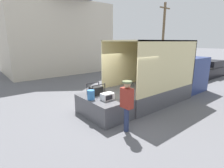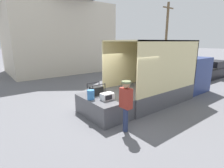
% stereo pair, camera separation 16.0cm
% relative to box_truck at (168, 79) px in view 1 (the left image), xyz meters
% --- Properties ---
extents(ground_plane, '(160.00, 160.00, 0.00)m').
position_rel_box_truck_xyz_m(ground_plane, '(-3.92, 0.00, -0.93)').
color(ground_plane, slate).
extents(box_truck, '(6.74, 2.37, 3.15)m').
position_rel_box_truck_xyz_m(box_truck, '(0.00, 0.00, 0.00)').
color(box_truck, navy).
rests_on(box_truck, ground).
extents(tailgate_deck, '(1.53, 2.25, 0.82)m').
position_rel_box_truck_xyz_m(tailgate_deck, '(-4.69, 0.00, -0.52)').
color(tailgate_deck, '#4C4C51').
rests_on(tailgate_deck, ground).
extents(microwave, '(0.50, 0.34, 0.27)m').
position_rel_box_truck_xyz_m(microwave, '(-4.77, -0.38, 0.03)').
color(microwave, white).
rests_on(microwave, tailgate_deck).
extents(portable_generator, '(0.66, 0.49, 0.50)m').
position_rel_box_truck_xyz_m(portable_generator, '(-4.72, 0.47, 0.08)').
color(portable_generator, black).
rests_on(portable_generator, tailgate_deck).
extents(orange_bucket, '(0.29, 0.29, 0.39)m').
position_rel_box_truck_xyz_m(orange_bucket, '(-5.27, 0.05, 0.08)').
color(orange_bucket, '#3370B2').
rests_on(orange_bucket, tailgate_deck).
extents(worker_person, '(0.33, 0.44, 1.81)m').
position_rel_box_truck_xyz_m(worker_person, '(-4.88, -1.60, 0.19)').
color(worker_person, navy).
rests_on(worker_person, ground).
extents(pickup_truck_black, '(5.09, 1.91, 1.44)m').
position_rel_box_truck_xyz_m(pickup_truck_black, '(7.35, 1.05, -0.34)').
color(pickup_truck_black, black).
rests_on(pickup_truck_black, ground).
extents(house_backdrop, '(10.35, 7.08, 9.13)m').
position_rel_box_truck_xyz_m(house_backdrop, '(-1.52, 12.60, 3.72)').
color(house_backdrop, beige).
rests_on(house_backdrop, ground).
extents(utility_pole, '(1.80, 0.28, 7.40)m').
position_rel_box_truck_xyz_m(utility_pole, '(9.39, 7.14, 2.92)').
color(utility_pole, brown).
rests_on(utility_pole, ground).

